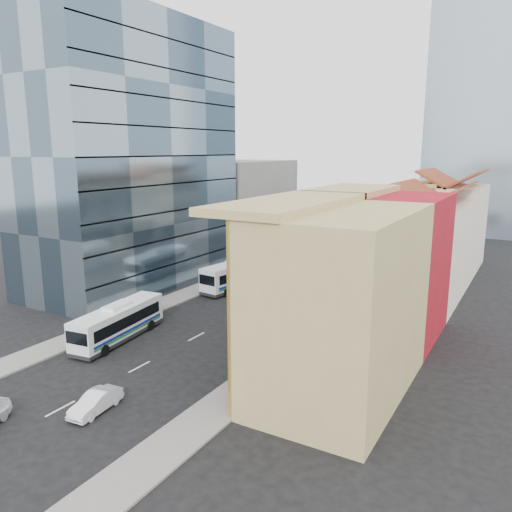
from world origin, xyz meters
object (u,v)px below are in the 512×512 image
Objects in this scene: office_tower at (131,156)px; bus_left_far at (238,273)px; shophouse_tan at (342,303)px; bus_right at (302,294)px; bus_left_near at (118,322)px; sedan_right at (96,402)px.

bus_left_far is (11.91, 3.94, -13.29)m from office_tower.
shophouse_tan reaches higher than bus_right.
bus_left_near reaches higher than sedan_right.
bus_left_far is (-19.09, 17.94, -4.29)m from shophouse_tan.
sedan_right is at bearing -51.52° from office_tower.
office_tower is at bearing 122.84° from sedan_right.
bus_left_near is 17.70m from bus_right.
sedan_right is (-11.83, -10.11, -5.38)m from shophouse_tan.
sedan_right is at bearing -139.48° from shophouse_tan.
sedan_right is (7.38, -9.35, -0.97)m from bus_left_near.
office_tower reaches higher than sedan_right.
bus_right is at bearing 123.44° from shophouse_tan.
bus_left_near is at bearing -51.41° from office_tower.
office_tower reaches higher than bus_left_far.
bus_right is (10.01, -4.19, 0.11)m from bus_left_far.
bus_right is at bearing -15.89° from bus_left_far.
bus_right reaches higher than bus_left_far.
office_tower is 8.05× the size of sedan_right.
office_tower is 23.17m from bus_left_near.
office_tower is 2.64× the size of bus_right.
bus_left_far is 2.86× the size of sedan_right.
bus_left_far is at bearing 171.04° from bus_right.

